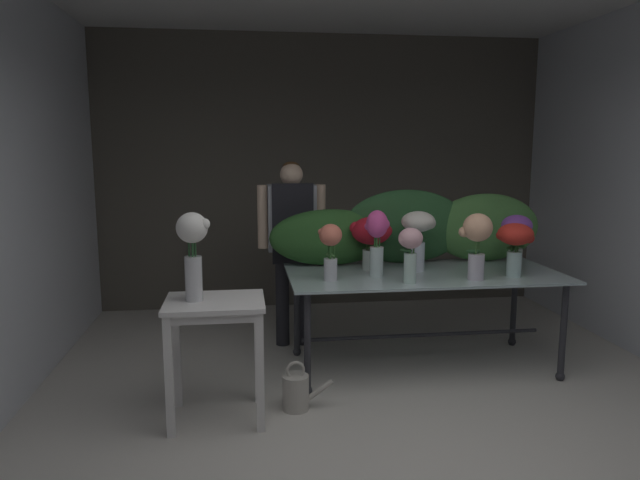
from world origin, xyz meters
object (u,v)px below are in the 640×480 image
(florist, at_px, (292,233))
(vase_fuchsia_tulips, at_px, (377,238))
(watering_can, at_px, (296,392))
(vase_ivory_ranunculus, at_px, (418,231))
(side_table_white, at_px, (215,320))
(vase_white_roses_tall, at_px, (193,248))
(vase_crimson_stock, at_px, (371,235))
(vase_violet_dahlias, at_px, (517,233))
(vase_coral_hydrangea, at_px, (330,247))
(vase_peach_roses, at_px, (477,239))
(vase_blush_anemones, at_px, (410,249))
(display_table_glass, at_px, (423,285))
(vase_scarlet_lilies, at_px, (515,241))

(florist, relative_size, vase_fuchsia_tulips, 3.21)
(florist, relative_size, watering_can, 4.65)
(vase_fuchsia_tulips, xyz_separation_m, vase_ivory_ranunculus, (0.37, 0.16, 0.02))
(side_table_white, distance_m, vase_fuchsia_tulips, 1.40)
(vase_white_roses_tall, bearing_deg, vase_crimson_stock, 32.94)
(vase_fuchsia_tulips, bearing_deg, vase_violet_dahlias, 5.13)
(vase_violet_dahlias, xyz_separation_m, vase_coral_hydrangea, (-1.53, -0.18, -0.04))
(watering_can, bearing_deg, florist, 86.10)
(vase_peach_roses, distance_m, vase_coral_hydrangea, 1.09)
(vase_peach_roses, xyz_separation_m, vase_ivory_ranunculus, (-0.34, 0.36, 0.01))
(vase_coral_hydrangea, bearing_deg, vase_blush_anemones, -15.49)
(vase_ivory_ranunculus, xyz_separation_m, vase_coral_hydrangea, (-0.74, -0.24, -0.07))
(florist, relative_size, vase_peach_roses, 3.29)
(vase_violet_dahlias, distance_m, vase_crimson_stock, 1.16)
(display_table_glass, relative_size, watering_can, 6.08)
(vase_fuchsia_tulips, height_order, watering_can, vase_fuchsia_tulips)
(florist, xyz_separation_m, vase_scarlet_lilies, (1.62, -0.92, 0.04))
(vase_peach_roses, bearing_deg, watering_can, -166.16)
(florist, bearing_deg, display_table_glass, -35.02)
(vase_coral_hydrangea, bearing_deg, vase_peach_roses, -6.18)
(florist, distance_m, vase_violet_dahlias, 1.88)
(watering_can, bearing_deg, vase_scarlet_lilies, 13.31)
(vase_ivory_ranunculus, distance_m, watering_can, 1.59)
(florist, relative_size, vase_blush_anemones, 4.03)
(vase_peach_roses, height_order, vase_white_roses_tall, vase_white_roses_tall)
(side_table_white, distance_m, florist, 1.55)
(display_table_glass, height_order, florist, florist)
(florist, bearing_deg, vase_coral_hydrangea, -76.40)
(vase_crimson_stock, relative_size, vase_white_roses_tall, 0.75)
(vase_crimson_stock, distance_m, vase_white_roses_tall, 1.59)
(vase_scarlet_lilies, height_order, vase_peach_roses, vase_peach_roses)
(watering_can, bearing_deg, vase_crimson_stock, 49.67)
(vase_crimson_stock, bearing_deg, vase_violet_dahlias, -8.19)
(vase_blush_anemones, height_order, vase_fuchsia_tulips, vase_fuchsia_tulips)
(vase_white_roses_tall, bearing_deg, vase_violet_dahlias, 15.69)
(vase_ivory_ranunculus, xyz_separation_m, vase_white_roses_tall, (-1.69, -0.75, 0.03))
(vase_ivory_ranunculus, xyz_separation_m, watering_can, (-1.04, -0.70, -0.98))
(side_table_white, relative_size, vase_white_roses_tall, 1.42)
(vase_crimson_stock, bearing_deg, vase_peach_roses, -33.92)
(vase_crimson_stock, height_order, vase_coral_hydrangea, vase_crimson_stock)
(florist, bearing_deg, vase_fuchsia_tulips, -53.75)
(display_table_glass, xyz_separation_m, vase_scarlet_lilies, (0.64, -0.23, 0.37))
(display_table_glass, bearing_deg, vase_scarlet_lilies, -20.02)
(vase_fuchsia_tulips, relative_size, vase_ivory_ranunculus, 1.06)
(vase_crimson_stock, height_order, vase_ivory_ranunculus, vase_ivory_ranunculus)
(vase_ivory_ranunculus, bearing_deg, vase_scarlet_lilies, -23.67)
(vase_white_roses_tall, bearing_deg, vase_blush_anemones, 13.41)
(watering_can, bearing_deg, vase_white_roses_tall, -174.97)
(display_table_glass, distance_m, vase_blush_anemones, 0.53)
(display_table_glass, distance_m, vase_coral_hydrangea, 0.87)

